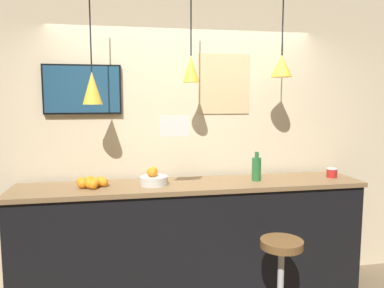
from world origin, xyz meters
The scene contains 13 objects.
back_wall centered at (0.00, 1.05, 1.45)m, with size 8.00×0.06×2.90m.
service_counter centered at (0.00, 0.65, 0.55)m, with size 3.08×0.56×1.10m.
bar_stool centered at (0.59, 0.06, 0.47)m, with size 0.43×0.43×0.76m.
fruit_bowl centered at (-0.34, 0.65, 1.16)m, with size 0.24×0.24×0.16m.
orange_pile centered at (-0.86, 0.66, 1.14)m, with size 0.27×0.21×0.09m.
juice_bottle centered at (0.60, 0.65, 1.22)m, with size 0.08×0.08×0.27m.
spread_jar centered at (1.35, 0.65, 1.15)m, with size 0.10×0.10×0.09m.
pendant_lamp_left centered at (-0.84, 0.70, 1.94)m, with size 0.16×0.16×1.00m.
pendant_lamp_middle centered at (0.00, 0.70, 2.11)m, with size 0.15×0.15×0.81m.
pendant_lamp_right centered at (0.84, 0.70, 2.14)m, with size 0.20×0.20×0.76m.
mounted_tv centered at (-0.94, 0.99, 1.93)m, with size 0.69×0.04×0.45m.
hanging_menu_board centered at (-0.18, 0.45, 1.63)m, with size 0.24×0.01×0.17m.
wall_poster centered at (0.38, 1.01, 1.99)m, with size 0.51×0.01×0.58m.
Camera 1 is at (-0.61, -2.54, 1.85)m, focal length 35.00 mm.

